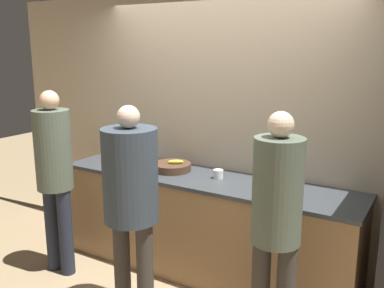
{
  "coord_description": "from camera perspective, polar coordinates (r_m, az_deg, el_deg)",
  "views": [
    {
      "loc": [
        1.81,
        -2.85,
        2.09
      ],
      "look_at": [
        0.0,
        0.15,
        1.29
      ],
      "focal_mm": 40.0,
      "sensor_mm": 36.0,
      "label": 1
    }
  ],
  "objects": [
    {
      "name": "wall_back",
      "position": [
        4.07,
        4.07,
        1.66
      ],
      "size": [
        5.2,
        0.06,
        2.6
      ],
      "color": "#C6B293",
      "rests_on": "ground_plane"
    },
    {
      "name": "fruit_bowl",
      "position": [
        4.06,
        -2.71,
        -3.04
      ],
      "size": [
        0.37,
        0.37,
        0.11
      ],
      "color": "#4C3323",
      "rests_on": "counter"
    },
    {
      "name": "person_left",
      "position": [
        4.07,
        -17.88,
        -3.17
      ],
      "size": [
        0.33,
        0.33,
        1.72
      ],
      "color": "#232838",
      "rests_on": "ground_plane"
    },
    {
      "name": "counter",
      "position": [
        4.04,
        1.7,
        -10.75
      ],
      "size": [
        2.82,
        0.69,
        0.94
      ],
      "color": "#9E754C",
      "rests_on": "ground_plane"
    },
    {
      "name": "bottle_dark",
      "position": [
        3.45,
        13.49,
        -5.48
      ],
      "size": [
        0.06,
        0.06,
        0.22
      ],
      "color": "#333338",
      "rests_on": "counter"
    },
    {
      "name": "person_right",
      "position": [
        2.92,
        11.2,
        -9.34
      ],
      "size": [
        0.33,
        0.33,
        1.7
      ],
      "color": "#38332D",
      "rests_on": "ground_plane"
    },
    {
      "name": "utensil_crock",
      "position": [
        3.73,
        10.26,
        -4.18
      ],
      "size": [
        0.12,
        0.12,
        0.28
      ],
      "color": "#3D424C",
      "rests_on": "counter"
    },
    {
      "name": "person_center",
      "position": [
        3.24,
        -8.16,
        -6.2
      ],
      "size": [
        0.41,
        0.41,
        1.68
      ],
      "color": "#38332D",
      "rests_on": "ground_plane"
    },
    {
      "name": "bottle_clear",
      "position": [
        4.04,
        -6.16,
        -2.51
      ],
      "size": [
        0.08,
        0.08,
        0.21
      ],
      "color": "silver",
      "rests_on": "counter"
    },
    {
      "name": "cup_white",
      "position": [
        3.83,
        3.52,
        -4.02
      ],
      "size": [
        0.09,
        0.09,
        0.08
      ],
      "color": "white",
      "rests_on": "counter"
    }
  ]
}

